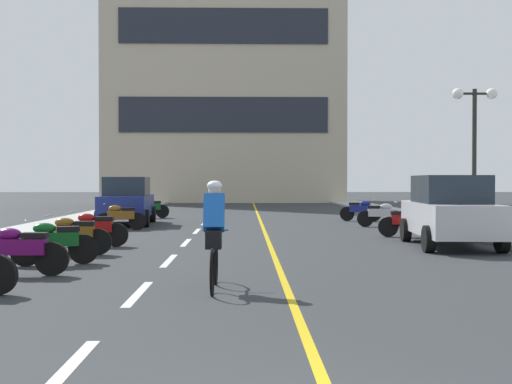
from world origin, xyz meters
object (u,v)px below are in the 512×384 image
at_px(parked_car_near, 450,211).
at_px(motorcycle_4, 73,234).
at_px(street_lamp_mid, 474,124).
at_px(motorcycle_2, 20,249).
at_px(parked_car_mid, 127,201).
at_px(motorcycle_7, 121,216).
at_px(motorcycle_5, 94,228).
at_px(motorcycle_9, 361,210).
at_px(motorcycle_3, 54,242).
at_px(motorcycle_8, 381,214).
at_px(motorcycle_6, 407,221).
at_px(motorcycle_10, 150,208).
at_px(cyclist_rider, 214,232).

height_order(parked_car_near, motorcycle_4, parked_car_near).
height_order(street_lamp_mid, motorcycle_2, street_lamp_mid).
bearing_deg(street_lamp_mid, parked_car_mid, 161.65).
distance_m(street_lamp_mid, motorcycle_7, 12.10).
xyz_separation_m(motorcycle_5, motorcycle_7, (-0.37, 5.54, 0.00)).
distance_m(motorcycle_4, motorcycle_9, 14.97).
bearing_deg(motorcycle_3, motorcycle_8, 50.46).
height_order(motorcycle_2, motorcycle_6, same).
relative_size(motorcycle_6, motorcycle_7, 1.00).
bearing_deg(motorcycle_10, motorcycle_5, -88.21).
xyz_separation_m(parked_car_mid, motorcycle_5, (0.66, -8.36, -0.44)).
bearing_deg(motorcycle_9, street_lamp_mid, -66.02).
height_order(parked_car_mid, motorcycle_2, parked_car_mid).
bearing_deg(motorcycle_5, street_lamp_mid, 21.30).
bearing_deg(parked_car_near, motorcycle_7, 149.07).
bearing_deg(motorcycle_4, cyclist_rider, -53.98).
bearing_deg(motorcycle_9, motorcycle_10, 166.10).
xyz_separation_m(motorcycle_10, cyclist_rider, (3.75, -19.10, 0.41)).
height_order(motorcycle_4, motorcycle_6, same).
xyz_separation_m(parked_car_mid, cyclist_rider, (4.01, -14.91, -0.03)).
bearing_deg(motorcycle_5, motorcycle_3, -89.36).
distance_m(motorcycle_5, motorcycle_6, 9.12).
xyz_separation_m(parked_car_mid, motorcycle_2, (0.51, -13.43, -0.44)).
xyz_separation_m(motorcycle_2, motorcycle_7, (-0.22, 10.60, 0.00)).
distance_m(motorcycle_2, motorcycle_8, 15.00).
bearing_deg(parked_car_near, motorcycle_6, 97.42).
height_order(motorcycle_2, motorcycle_10, same).
distance_m(parked_car_near, motorcycle_8, 7.13).
relative_size(parked_car_near, parked_car_mid, 1.00).
relative_size(street_lamp_mid, motorcycle_7, 2.69).
bearing_deg(motorcycle_2, motorcycle_9, 60.23).
distance_m(motorcycle_2, motorcycle_3, 1.47).
relative_size(motorcycle_3, cyclist_rider, 0.93).
relative_size(motorcycle_9, motorcycle_10, 1.01).
height_order(motorcycle_2, motorcycle_3, same).
height_order(parked_car_near, parked_car_mid, same).
distance_m(motorcycle_4, motorcycle_7, 7.42).
bearing_deg(cyclist_rider, street_lamp_mid, 54.10).
bearing_deg(parked_car_mid, street_lamp_mid, -18.35).
distance_m(parked_car_near, motorcycle_5, 9.08).
relative_size(street_lamp_mid, cyclist_rider, 2.58).
bearing_deg(cyclist_rider, motorcycle_9, 72.57).
bearing_deg(motorcycle_7, street_lamp_mid, -5.57).
bearing_deg(motorcycle_9, parked_car_near, -87.72).
height_order(motorcycle_3, motorcycle_10, same).
bearing_deg(parked_car_mid, motorcycle_9, 11.86).
height_order(motorcycle_5, motorcycle_8, same).
bearing_deg(parked_car_mid, motorcycle_4, -86.57).
bearing_deg(motorcycle_3, parked_car_mid, 93.33).
xyz_separation_m(motorcycle_4, motorcycle_9, (8.70, 12.19, 0.00)).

